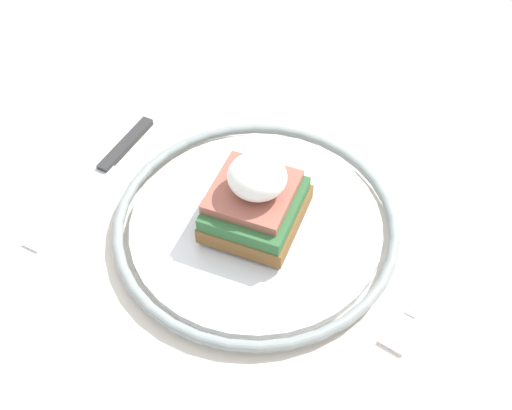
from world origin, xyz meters
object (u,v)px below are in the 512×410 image
(sandwich, at_px, (256,199))
(fork, at_px, (426,289))
(plate, at_px, (256,224))
(knife, at_px, (104,168))

(sandwich, relative_size, fork, 0.57)
(plate, height_order, fork, plate)
(sandwich, bearing_deg, plate, 142.37)
(plate, distance_m, fork, 0.16)
(plate, bearing_deg, sandwich, -37.63)
(fork, height_order, knife, knife)
(plate, relative_size, sandwich, 2.97)
(fork, bearing_deg, plate, -3.09)
(sandwich, distance_m, knife, 0.18)
(plate, distance_m, sandwich, 0.04)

